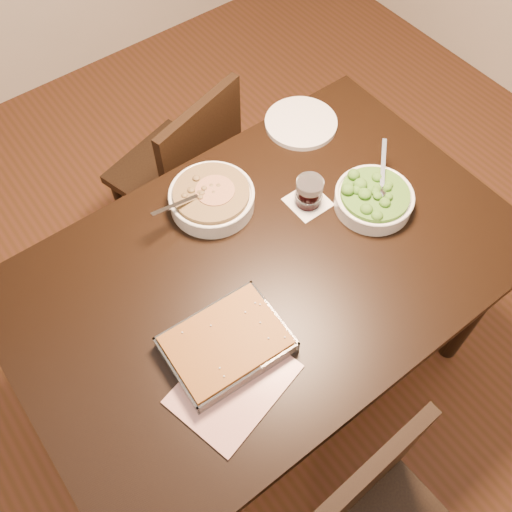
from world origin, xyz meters
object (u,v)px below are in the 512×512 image
stew_bowl (212,198)px  broccoli_bowl (374,198)px  baking_dish (226,344)px  dinner_plate (301,123)px  chair_far (185,170)px  table (266,283)px  wine_tumbler (309,192)px

stew_bowl → broccoli_bowl: (0.37, -0.28, -0.00)m
stew_bowl → baking_dish: stew_bowl is taller
dinner_plate → chair_far: (-0.29, 0.30, -0.30)m
broccoli_bowl → chair_far: broccoli_bowl is taller
table → dinner_plate: size_ratio=5.98×
table → baking_dish: (-0.23, -0.13, 0.12)m
table → wine_tumbler: 0.29m
dinner_plate → chair_far: 0.51m
baking_dish → stew_bowl: bearing=62.8°
broccoli_bowl → chair_far: size_ratio=0.28×
table → baking_dish: size_ratio=4.61×
baking_dish → wine_tumbler: bearing=30.0°
broccoli_bowl → dinner_plate: broccoli_bowl is taller
stew_bowl → dinner_plate: size_ratio=1.18×
wine_tumbler → dinner_plate: size_ratio=0.38×
stew_bowl → chair_far: (0.13, 0.40, -0.32)m
wine_tumbler → dinner_plate: 0.32m
broccoli_bowl → chair_far: (-0.25, 0.68, -0.32)m
table → stew_bowl: (0.00, 0.26, 0.13)m
table → dinner_plate: 0.56m
wine_tumbler → dinner_plate: bearing=54.0°
baking_dish → chair_far: (0.36, 0.79, -0.31)m
wine_tumbler → stew_bowl: bearing=144.8°
table → broccoli_bowl: (0.38, -0.02, 0.13)m
chair_far → broccoli_bowl: bearing=94.4°
baking_dish → dinner_plate: 0.81m
stew_bowl → table: bearing=-90.5°
chair_far → stew_bowl: bearing=56.6°
stew_bowl → broccoli_bowl: 0.47m
stew_bowl → wine_tumbler: (0.23, -0.16, 0.02)m
stew_bowl → dinner_plate: (0.42, 0.10, -0.03)m
wine_tumbler → chair_far: size_ratio=0.11×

